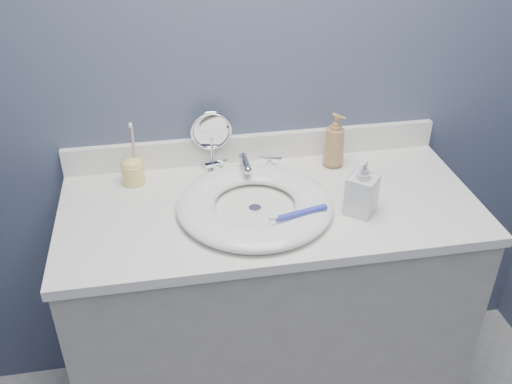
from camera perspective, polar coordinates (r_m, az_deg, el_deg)
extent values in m
cube|color=#4A546F|center=(1.77, -0.24, 12.57)|extent=(2.20, 0.02, 2.40)
cube|color=#ADA79E|center=(1.96, 1.22, -12.18)|extent=(1.20, 0.55, 0.85)
cube|color=white|center=(1.68, 1.39, -1.46)|extent=(1.22, 0.57, 0.03)
cube|color=white|center=(1.87, -0.16, 4.51)|extent=(1.22, 0.02, 0.09)
cylinder|color=silver|center=(1.64, -0.11, -1.66)|extent=(0.04, 0.04, 0.01)
cube|color=silver|center=(1.81, -1.26, 2.07)|extent=(0.22, 0.05, 0.01)
cylinder|color=silver|center=(1.80, -1.28, 2.87)|extent=(0.03, 0.03, 0.06)
cylinder|color=silver|center=(1.75, -1.05, 2.92)|extent=(0.02, 0.09, 0.02)
sphere|color=silver|center=(1.71, -0.81, 2.18)|extent=(0.03, 0.03, 0.03)
cylinder|color=silver|center=(1.79, -3.95, 2.26)|extent=(0.02, 0.02, 0.03)
cube|color=silver|center=(1.78, -3.98, 2.85)|extent=(0.08, 0.03, 0.01)
cylinder|color=silver|center=(1.82, 1.38, 2.74)|extent=(0.02, 0.02, 0.03)
cube|color=silver|center=(1.81, 1.39, 3.32)|extent=(0.08, 0.03, 0.01)
cylinder|color=silver|center=(1.85, -4.35, 2.70)|extent=(0.08, 0.08, 0.01)
cylinder|color=silver|center=(1.83, -4.41, 4.03)|extent=(0.01, 0.01, 0.10)
torus|color=silver|center=(1.80, -4.51, 6.16)|extent=(0.13, 0.01, 0.13)
cylinder|color=white|center=(1.80, -4.51, 6.16)|extent=(0.11, 0.01, 0.11)
imported|color=#A8814C|center=(1.83, 7.86, 5.14)|extent=(0.10, 0.10, 0.18)
imported|color=silver|center=(1.61, 10.60, 0.59)|extent=(0.11, 0.11, 0.17)
cylinder|color=#F2E779|center=(1.79, -12.16, 1.80)|extent=(0.07, 0.07, 0.07)
ellipsoid|color=#F2E779|center=(1.77, -12.28, 2.72)|extent=(0.07, 0.06, 0.04)
cylinder|color=#F1AA89|center=(1.74, -12.17, 4.52)|extent=(0.02, 0.02, 0.13)
cube|color=white|center=(1.70, -12.44, 6.53)|extent=(0.01, 0.02, 0.01)
cube|color=#363BC2|center=(1.55, 4.55, -2.12)|extent=(0.15, 0.05, 0.01)
cube|color=white|center=(1.52, 1.72, -2.60)|extent=(0.02, 0.02, 0.01)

